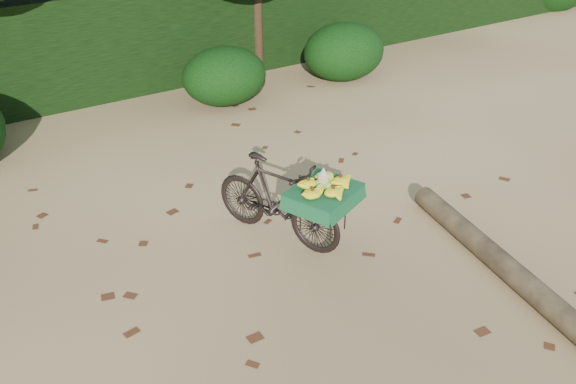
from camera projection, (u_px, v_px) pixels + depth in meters
ground at (283, 259)px, 6.66m from camera, size 80.00×80.00×0.00m
vendor_bicycle at (279, 199)px, 6.76m from camera, size 1.22×1.82×1.00m
fallen_log at (516, 275)px, 6.21m from camera, size 0.85×3.42×0.25m
hedge_backdrop at (96, 37)px, 10.81m from camera, size 26.00×1.80×1.80m
bush_clumps at (169, 90)px, 9.80m from camera, size 8.80×1.70×0.90m
leaf_litter at (254, 230)px, 7.14m from camera, size 7.00×7.30×0.01m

